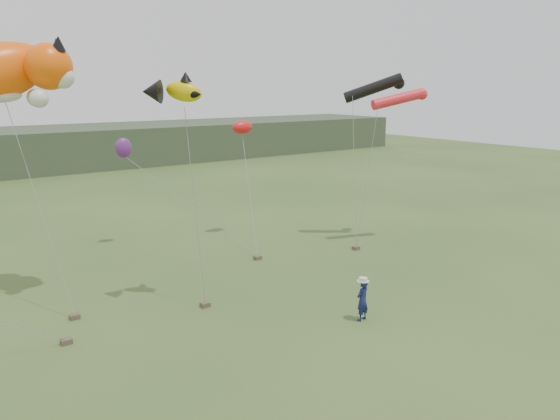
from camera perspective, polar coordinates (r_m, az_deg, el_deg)
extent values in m
plane|color=#385123|center=(19.91, 3.57, -11.54)|extent=(120.00, 120.00, 0.00)
cube|color=#2D3D28|center=(60.38, -24.86, 5.75)|extent=(90.00, 12.00, 4.00)
imported|color=#151C4E|center=(19.90, 8.60, -9.31)|extent=(0.61, 0.46, 1.51)
cube|color=brown|center=(21.37, -20.66, -10.37)|extent=(0.35, 0.28, 0.18)
cube|color=brown|center=(21.24, -7.83, -9.77)|extent=(0.35, 0.28, 0.18)
cube|color=brown|center=(28.33, 7.95, -3.95)|extent=(0.35, 0.28, 0.18)
cube|color=brown|center=(19.55, -21.43, -12.65)|extent=(0.35, 0.28, 0.18)
cube|color=brown|center=(26.53, -2.35, -5.00)|extent=(0.35, 0.28, 0.18)
sphere|color=#FF5906|center=(22.49, -23.02, 13.64)|extent=(1.72, 1.72, 1.72)
cone|color=black|center=(22.14, -22.17, 15.85)|extent=(0.53, 0.65, 0.64)
cone|color=black|center=(23.11, -22.30, 15.67)|extent=(0.53, 0.62, 0.61)
sphere|color=silver|center=(22.30, -21.79, 12.78)|extent=(0.86, 0.86, 0.86)
sphere|color=silver|center=(21.80, -23.88, 10.61)|extent=(0.67, 0.67, 0.67)
sphere|color=silver|center=(23.14, -24.15, 10.65)|extent=(0.67, 0.67, 0.67)
ellipsoid|color=#DEBA02|center=(20.48, -10.02, 12.09)|extent=(1.46, 1.34, 0.95)
cone|color=black|center=(20.27, -13.30, 11.94)|extent=(1.04, 1.07, 0.84)
cone|color=black|center=(20.53, -9.84, 13.54)|extent=(0.47, 0.47, 0.38)
cone|color=black|center=(20.19, -8.68, 11.86)|extent=(0.50, 0.53, 0.38)
cone|color=black|center=(21.03, -9.89, 11.85)|extent=(0.50, 0.53, 0.38)
cylinder|color=black|center=(29.82, 9.71, 12.44)|extent=(2.77, 2.45, 1.58)
sphere|color=black|center=(30.50, 12.31, 12.81)|extent=(0.62, 0.62, 0.62)
cylinder|color=red|center=(29.11, 12.25, 11.27)|extent=(2.89, 1.49, 1.11)
sphere|color=red|center=(29.78, 14.62, 11.62)|extent=(0.57, 0.57, 0.57)
ellipsoid|color=red|center=(30.13, -3.97, 8.62)|extent=(1.22, 0.71, 0.71)
ellipsoid|color=#5F2373|center=(29.14, -16.04, 6.26)|extent=(0.84, 0.56, 1.03)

